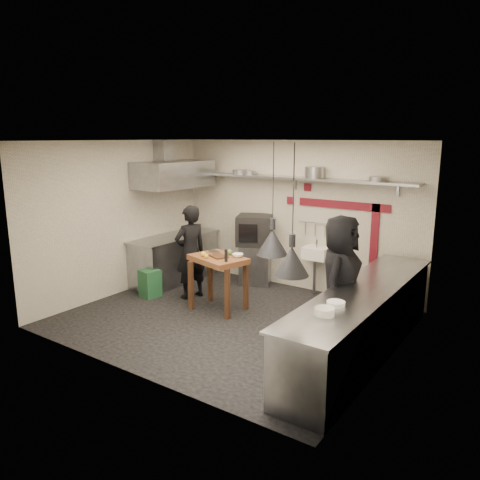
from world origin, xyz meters
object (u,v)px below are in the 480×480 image
Objects in this scene: green_bin at (150,283)px; chef_right at (340,280)px; oven_stand at (255,264)px; combi_oven at (255,230)px; chef_left at (190,252)px; prep_table at (218,283)px.

chef_right reaches higher than green_bin.
oven_stand is 1.24× the size of combi_oven.
chef_right is at bearing 1.97° from green_bin.
chef_right is at bearing 103.02° from chef_left.
prep_table is (0.26, -1.55, 0.06)m from oven_stand.
chef_right is (2.18, -0.07, 0.45)m from prep_table.
green_bin is at bearing -39.49° from chef_left.
combi_oven is at bearing 50.35° from chef_right.
chef_right is at bearing -56.98° from combi_oven.
chef_left is (-0.78, 0.21, 0.38)m from prep_table.
chef_left reaches higher than oven_stand.
oven_stand is 1.58m from prep_table.
green_bin is 0.30× the size of chef_left.
chef_left reaches higher than prep_table.
oven_stand is 0.69m from combi_oven.
combi_oven is at bearing 176.84° from chef_left.
chef_left reaches higher than combi_oven.
prep_table is 0.89m from chef_left.
combi_oven is at bearing 115.71° from prep_table.
green_bin is at bearing 85.39° from chef_right.
green_bin is 0.96m from chef_left.
green_bin is 1.45m from prep_table.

